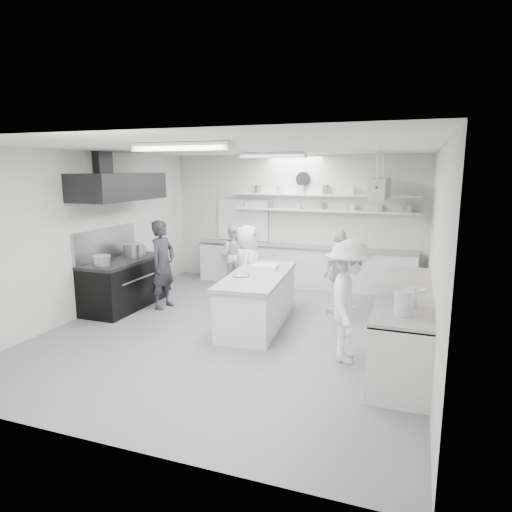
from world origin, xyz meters
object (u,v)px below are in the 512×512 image
(cook_stove, at_px, (163,265))
(cook_back, at_px, (233,255))
(right_counter, at_px, (404,324))
(prep_island, at_px, (258,300))
(stove, at_px, (124,285))
(back_counter, at_px, (303,266))

(cook_stove, xyz_separation_m, cook_back, (0.57, 2.14, -0.15))
(right_counter, xyz_separation_m, prep_island, (-2.46, 0.57, -0.05))
(right_counter, relative_size, cook_stove, 1.92)
(stove, bearing_deg, cook_back, 61.21)
(back_counter, height_order, cook_stove, cook_stove)
(back_counter, height_order, right_counter, right_counter)
(stove, distance_m, back_counter, 4.03)
(cook_back, bearing_deg, cook_stove, 61.90)
(prep_island, relative_size, cook_back, 1.62)
(cook_stove, distance_m, cook_back, 2.22)
(back_counter, bearing_deg, prep_island, -92.17)
(cook_back, bearing_deg, right_counter, 129.48)
(right_counter, distance_m, prep_island, 2.52)
(back_counter, relative_size, prep_island, 2.17)
(back_counter, xyz_separation_m, right_counter, (2.35, -3.40, 0.01))
(right_counter, relative_size, cook_back, 2.33)
(back_counter, height_order, prep_island, back_counter)
(stove, xyz_separation_m, cook_stove, (0.75, 0.24, 0.41))
(back_counter, relative_size, cook_back, 3.52)
(back_counter, xyz_separation_m, prep_island, (-0.11, -2.83, -0.04))
(prep_island, xyz_separation_m, cook_back, (-1.48, 2.42, 0.28))
(right_counter, bearing_deg, cook_back, 142.82)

